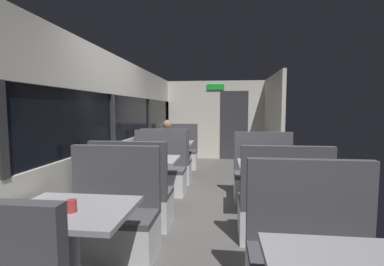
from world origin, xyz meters
TOP-DOWN VIEW (x-y plane):
  - ground_plane at (0.00, 0.00)m, footprint 3.30×9.20m
  - carriage_window_panel_left at (-1.45, 0.00)m, footprint 0.09×8.48m
  - carriage_end_bulkhead at (0.06, 4.19)m, footprint 2.90×0.11m
  - carriage_aisle_panel_right at (1.45, 3.00)m, footprint 0.08×2.40m
  - dining_table_near_window at (-0.89, -2.09)m, footprint 0.90×0.70m
  - bench_near_window_facing_entry at (-0.89, -1.39)m, footprint 0.95×0.50m
  - dining_table_mid_window at (-0.89, 0.01)m, footprint 0.90×0.70m
  - bench_mid_window_facing_end at (-0.89, -0.69)m, footprint 0.95×0.50m
  - bench_mid_window_facing_entry at (-0.89, 0.71)m, footprint 0.95×0.50m
  - dining_table_far_window at (-0.89, 2.11)m, footprint 0.90×0.70m
  - bench_far_window_facing_end at (-0.89, 1.41)m, footprint 0.95×0.50m
  - bench_far_window_facing_entry at (-0.89, 2.81)m, footprint 0.95×0.50m
  - dining_table_rear_aisle at (0.89, -0.19)m, footprint 0.90×0.70m
  - bench_rear_aisle_facing_end at (0.89, -0.89)m, footprint 0.95×0.50m
  - bench_rear_aisle_facing_entry at (0.89, 0.51)m, footprint 0.95×0.50m
  - seated_passenger at (-0.89, 1.48)m, footprint 0.47×0.55m
  - coffee_cup_primary at (-0.85, -2.16)m, footprint 0.07×0.07m

SIDE VIEW (x-z plane):
  - ground_plane at x=0.00m, z-range -0.02..0.00m
  - bench_near_window_facing_entry at x=-0.89m, z-range -0.22..0.88m
  - bench_mid_window_facing_end at x=-0.89m, z-range -0.22..0.88m
  - bench_mid_window_facing_entry at x=-0.89m, z-range -0.22..0.88m
  - bench_far_window_facing_end at x=-0.89m, z-range -0.22..0.88m
  - bench_far_window_facing_entry at x=-0.89m, z-range -0.22..0.88m
  - bench_rear_aisle_facing_end at x=0.89m, z-range -0.22..0.88m
  - bench_rear_aisle_facing_entry at x=0.89m, z-range -0.22..0.88m
  - seated_passenger at x=-0.89m, z-range -0.09..1.17m
  - dining_table_near_window at x=-0.89m, z-range 0.27..1.01m
  - dining_table_mid_window at x=-0.89m, z-range 0.27..1.01m
  - dining_table_far_window at x=-0.89m, z-range 0.27..1.01m
  - dining_table_rear_aisle at x=0.89m, z-range 0.27..1.01m
  - coffee_cup_primary at x=-0.85m, z-range 0.74..0.83m
  - carriage_window_panel_left at x=-1.45m, z-range -0.04..2.26m
  - carriage_end_bulkhead at x=0.06m, z-range -0.01..2.29m
  - carriage_aisle_panel_right at x=1.45m, z-range 0.00..2.30m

